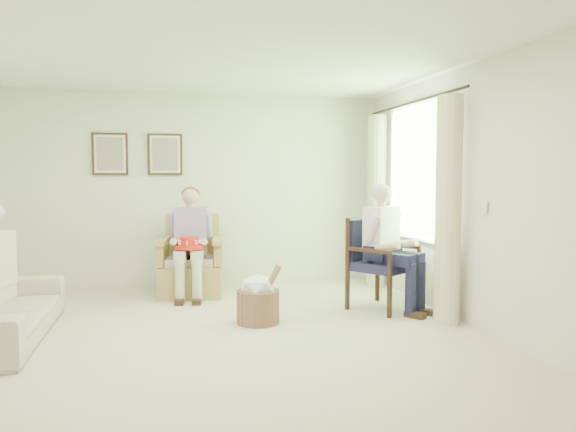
# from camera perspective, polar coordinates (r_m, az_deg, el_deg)

# --- Properties ---
(floor) EXTENTS (5.50, 5.50, 0.00)m
(floor) POSITION_cam_1_polar(r_m,az_deg,el_deg) (5.19, -6.89, -12.70)
(floor) COLOR beige
(floor) RESTS_ON ground
(back_wall) EXTENTS (5.00, 0.04, 2.60)m
(back_wall) POSITION_cam_1_polar(r_m,az_deg,el_deg) (7.72, -8.98, 2.60)
(back_wall) COLOR silver
(back_wall) RESTS_ON ground
(front_wall) EXTENTS (5.00, 0.04, 2.60)m
(front_wall) POSITION_cam_1_polar(r_m,az_deg,el_deg) (2.26, -0.33, -1.01)
(front_wall) COLOR silver
(front_wall) RESTS_ON ground
(right_wall) EXTENTS (0.04, 5.50, 2.60)m
(right_wall) POSITION_cam_1_polar(r_m,az_deg,el_deg) (5.78, 18.50, 1.93)
(right_wall) COLOR silver
(right_wall) RESTS_ON ground
(ceiling) EXTENTS (5.00, 5.50, 0.02)m
(ceiling) POSITION_cam_1_polar(r_m,az_deg,el_deg) (5.09, -7.16, 16.57)
(ceiling) COLOR white
(ceiling) RESTS_ON back_wall
(window) EXTENTS (0.13, 2.50, 1.63)m
(window) POSITION_cam_1_polar(r_m,az_deg,el_deg) (6.82, 13.09, 4.74)
(window) COLOR #2D6B23
(window) RESTS_ON right_wall
(curtain_left) EXTENTS (0.34, 0.34, 2.30)m
(curtain_left) POSITION_cam_1_polar(r_m,az_deg,el_deg) (5.89, 15.95, 0.56)
(curtain_left) COLOR beige
(curtain_left) RESTS_ON ground
(curtain_right) EXTENTS (0.34, 0.34, 2.30)m
(curtain_right) POSITION_cam_1_polar(r_m,az_deg,el_deg) (7.67, 8.97, 1.47)
(curtain_right) COLOR beige
(curtain_right) RESTS_ON ground
(framed_print_left) EXTENTS (0.45, 0.05, 0.55)m
(framed_print_left) POSITION_cam_1_polar(r_m,az_deg,el_deg) (7.69, -17.63, 6.03)
(framed_print_left) COLOR #382114
(framed_print_left) RESTS_ON back_wall
(framed_print_right) EXTENTS (0.45, 0.05, 0.55)m
(framed_print_right) POSITION_cam_1_polar(r_m,az_deg,el_deg) (7.67, -12.38, 6.13)
(framed_print_right) COLOR #382114
(framed_print_right) RESTS_ON back_wall
(wicker_armchair) EXTENTS (0.79, 0.78, 1.00)m
(wicker_armchair) POSITION_cam_1_polar(r_m,az_deg,el_deg) (7.21, -9.84, -5.35)
(wicker_armchair) COLOR tan
(wicker_armchair) RESTS_ON ground
(wood_armchair) EXTENTS (0.65, 0.61, 1.00)m
(wood_armchair) POSITION_cam_1_polar(r_m,az_deg,el_deg) (6.48, 9.37, -4.38)
(wood_armchair) COLOR black
(wood_armchair) RESTS_ON ground
(sofa) EXTENTS (2.03, 0.79, 0.59)m
(sofa) POSITION_cam_1_polar(r_m,az_deg,el_deg) (5.81, -27.22, -8.31)
(sofa) COLOR beige
(sofa) RESTS_ON ground
(person_wicker) EXTENTS (0.40, 0.63, 1.33)m
(person_wicker) POSITION_cam_1_polar(r_m,az_deg,el_deg) (7.02, -9.83, -1.85)
(person_wicker) COLOR beige
(person_wicker) RESTS_ON ground
(person_dark) EXTENTS (0.40, 0.62, 1.38)m
(person_dark) POSITION_cam_1_polar(r_m,az_deg,el_deg) (6.30, 9.96, -2.19)
(person_dark) COLOR #191938
(person_dark) RESTS_ON ground
(red_hat) EXTENTS (0.35, 0.35, 0.14)m
(red_hat) POSITION_cam_1_polar(r_m,az_deg,el_deg) (6.83, -10.02, -2.84)
(red_hat) COLOR red
(red_hat) RESTS_ON person_wicker
(hatbox) EXTENTS (0.58, 0.58, 0.64)m
(hatbox) POSITION_cam_1_polar(r_m,az_deg,el_deg) (5.76, -3.03, -8.41)
(hatbox) COLOR #9D6F55
(hatbox) RESTS_ON ground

